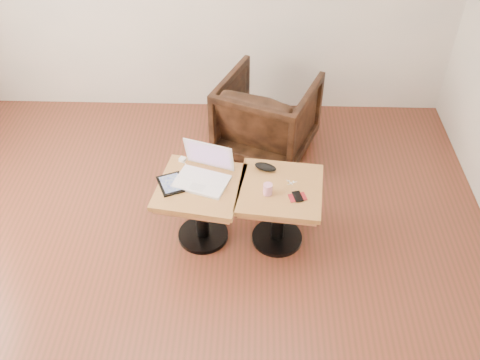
{
  "coord_description": "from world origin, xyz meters",
  "views": [
    {
      "loc": [
        0.43,
        -2.29,
        2.97
      ],
      "look_at": [
        0.35,
        0.45,
        0.57
      ],
      "focal_mm": 40.0,
      "sensor_mm": 36.0,
      "label": 1
    }
  ],
  "objects_px": {
    "side_table_left": "(201,198)",
    "side_table_right": "(279,201)",
    "laptop": "(204,173)",
    "armchair": "(267,116)",
    "striped_cup": "(268,189)"
  },
  "relations": [
    {
      "from": "side_table_right",
      "to": "striped_cup",
      "type": "height_order",
      "value": "striped_cup"
    },
    {
      "from": "side_table_left",
      "to": "striped_cup",
      "type": "height_order",
      "value": "striped_cup"
    },
    {
      "from": "side_table_right",
      "to": "laptop",
      "type": "relative_size",
      "value": 1.45
    },
    {
      "from": "striped_cup",
      "to": "side_table_left",
      "type": "bearing_deg",
      "value": 170.66
    },
    {
      "from": "laptop",
      "to": "striped_cup",
      "type": "bearing_deg",
      "value": 0.56
    },
    {
      "from": "side_table_left",
      "to": "side_table_right",
      "type": "relative_size",
      "value": 1.04
    },
    {
      "from": "side_table_left",
      "to": "striped_cup",
      "type": "bearing_deg",
      "value": 0.01
    },
    {
      "from": "side_table_right",
      "to": "armchair",
      "type": "height_order",
      "value": "armchair"
    },
    {
      "from": "side_table_left",
      "to": "armchair",
      "type": "xyz_separation_m",
      "value": [
        0.48,
        1.1,
        -0.04
      ]
    },
    {
      "from": "side_table_left",
      "to": "striped_cup",
      "type": "xyz_separation_m",
      "value": [
        0.47,
        -0.08,
        0.17
      ]
    },
    {
      "from": "laptop",
      "to": "armchair",
      "type": "relative_size",
      "value": 0.56
    },
    {
      "from": "striped_cup",
      "to": "armchair",
      "type": "xyz_separation_m",
      "value": [
        0.01,
        1.17,
        -0.21
      ]
    },
    {
      "from": "side_table_right",
      "to": "laptop",
      "type": "height_order",
      "value": "laptop"
    },
    {
      "from": "laptop",
      "to": "armchair",
      "type": "xyz_separation_m",
      "value": [
        0.45,
        1.03,
        -0.22
      ]
    },
    {
      "from": "laptop",
      "to": "armchair",
      "type": "bearing_deg",
      "value": 84.67
    }
  ]
}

